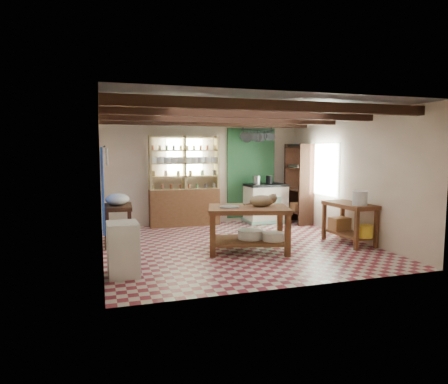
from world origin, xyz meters
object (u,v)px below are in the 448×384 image
object	(u,v)px
stove	(265,203)
prep_table	(118,225)
cat	(262,201)
work_table	(248,229)
white_cabinet	(123,249)
right_counter	(349,223)

from	to	relation	value
stove	prep_table	distance (m)	4.00
stove	cat	size ratio (longest dim) A/B	2.18
cat	work_table	bearing A→B (deg)	-178.69
prep_table	work_table	bearing A→B (deg)	-24.92
work_table	prep_table	bearing A→B (deg)	167.87
stove	cat	world-z (taller)	cat
work_table	stove	distance (m)	3.01
cat	white_cabinet	bearing A→B (deg)	-157.10
prep_table	white_cabinet	distance (m)	1.99
work_table	prep_table	world-z (taller)	work_table
stove	right_counter	xyz separation A→B (m)	(0.65, -2.66, -0.09)
stove	prep_table	size ratio (longest dim) A/B	1.28
work_table	cat	world-z (taller)	cat
right_counter	work_table	bearing A→B (deg)	175.73
work_table	cat	size ratio (longest dim) A/B	3.12
white_cabinet	right_counter	xyz separation A→B (m)	(4.40, 0.77, 0.01)
prep_table	white_cabinet	size ratio (longest dim) A/B	0.99
right_counter	prep_table	bearing A→B (deg)	161.00
white_cabinet	right_counter	bearing A→B (deg)	7.92
stove	work_table	bearing A→B (deg)	-121.37
prep_table	cat	bearing A→B (deg)	-22.83
white_cabinet	cat	xyz separation A→B (m)	(2.53, 0.78, 0.53)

